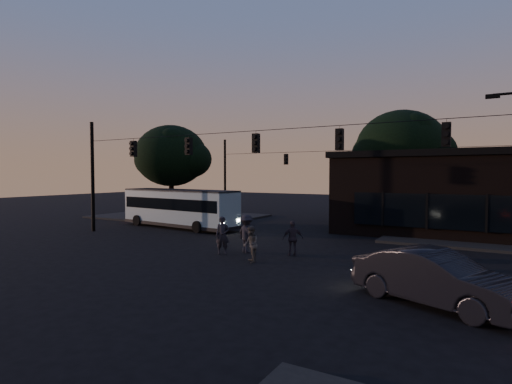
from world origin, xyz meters
The scene contains 13 objects.
ground centered at (0.00, 0.00, 0.00)m, with size 120.00×120.00×0.00m, color black.
sidewalk_far_left centered at (-14.00, 14.00, 0.07)m, with size 14.00×10.00×0.15m, color black.
building centered at (9.00, 15.97, 2.71)m, with size 15.40×10.41×5.40m.
tree_behind centered at (4.00, 22.00, 6.19)m, with size 7.60×7.60×9.43m.
tree_left centered at (-14.00, 13.00, 5.57)m, with size 6.40×6.40×8.30m.
signal_rig_near centered at (0.00, 4.00, 4.45)m, with size 26.24×0.30×7.50m.
signal_rig_far centered at (0.00, 20.00, 4.20)m, with size 26.24×0.30×7.50m.
bus centered at (-9.09, 8.39, 1.57)m, with size 10.17×3.39×2.81m.
car centered at (9.23, -1.18, 0.83)m, with size 1.75×5.01×1.65m, color black.
pedestrian_a centered at (-0.70, 1.92, 0.93)m, with size 0.68×0.44×1.85m, color black.
pedestrian_b centered at (1.44, 1.06, 0.82)m, with size 0.79×0.62×1.63m, color #44423E.
pedestrian_c centered at (2.46, 3.30, 0.85)m, with size 0.99×0.41×1.70m, color #2B242C.
pedestrian_d centered at (0.10, 2.88, 0.95)m, with size 1.23×0.71×1.91m, color black.
Camera 1 is at (10.49, -14.07, 3.93)m, focal length 28.00 mm.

